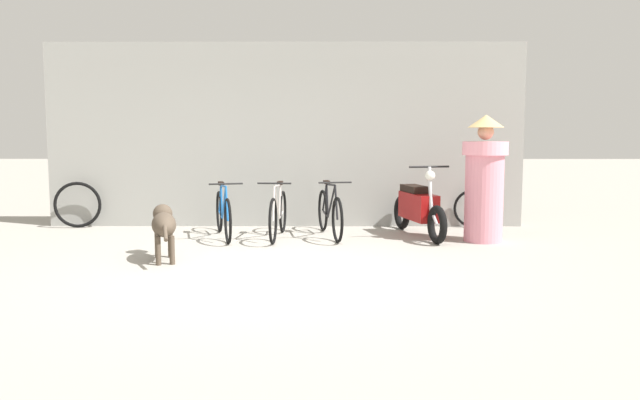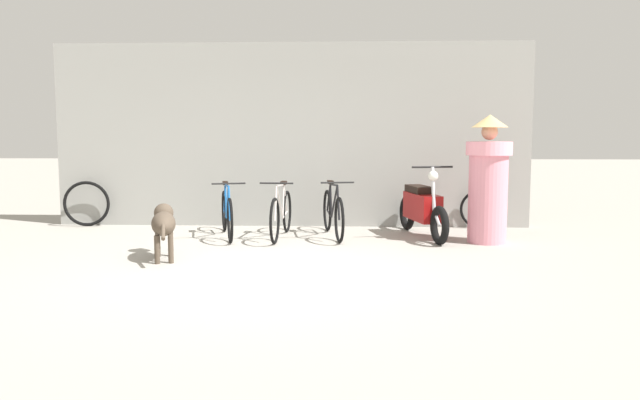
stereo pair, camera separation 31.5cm
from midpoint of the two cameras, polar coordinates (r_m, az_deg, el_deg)
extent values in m
plane|color=#9E998E|center=(6.70, -6.28, -6.66)|extent=(60.00, 60.00, 0.00)
cube|color=gray|center=(9.98, -4.10, 5.92)|extent=(7.52, 0.20, 2.89)
torus|color=black|center=(8.46, -9.48, -1.91)|extent=(0.20, 0.61, 0.62)
torus|color=black|center=(9.51, -10.13, -1.04)|extent=(0.20, 0.61, 0.62)
cylinder|color=#1959A5|center=(8.84, -9.77, -0.26)|extent=(0.17, 0.51, 0.51)
cylinder|color=#1959A5|center=(9.15, -9.96, -0.15)|extent=(0.06, 0.14, 0.47)
cylinder|color=#1959A5|center=(8.87, -9.83, 1.26)|extent=(0.19, 0.60, 0.06)
cylinder|color=#1959A5|center=(9.32, -10.02, -1.33)|extent=(0.13, 0.40, 0.07)
cylinder|color=#1959A5|center=(9.34, -10.07, 0.12)|extent=(0.11, 0.31, 0.43)
cylinder|color=#1959A5|center=(8.51, -9.56, -0.35)|extent=(0.08, 0.19, 0.46)
cube|color=black|center=(9.18, -10.02, 1.50)|extent=(0.12, 0.19, 0.05)
cylinder|color=black|center=(8.57, -9.65, 1.46)|extent=(0.45, 0.15, 0.02)
torus|color=black|center=(8.35, -5.40, -1.94)|extent=(0.08, 0.63, 0.63)
torus|color=black|center=(9.34, -4.40, -1.07)|extent=(0.08, 0.63, 0.63)
cylinder|color=beige|center=(8.71, -5.00, -0.25)|extent=(0.06, 0.50, 0.52)
cylinder|color=beige|center=(9.00, -4.71, -0.15)|extent=(0.04, 0.13, 0.47)
cylinder|color=beige|center=(8.73, -4.96, 1.31)|extent=(0.06, 0.59, 0.06)
cylinder|color=beige|center=(9.16, -4.57, -1.37)|extent=(0.05, 0.39, 0.07)
cylinder|color=beige|center=(9.18, -4.53, 0.13)|extent=(0.05, 0.30, 0.44)
cylinder|color=beige|center=(8.39, -5.33, -0.33)|extent=(0.04, 0.18, 0.46)
cube|color=black|center=(9.02, -4.68, 1.56)|extent=(0.08, 0.18, 0.05)
cylinder|color=black|center=(8.44, -5.27, 1.52)|extent=(0.46, 0.05, 0.02)
torus|color=black|center=(8.42, 0.53, -1.83)|extent=(0.16, 0.62, 0.63)
torus|color=black|center=(9.46, -0.69, -0.96)|extent=(0.16, 0.62, 0.63)
cylinder|color=black|center=(8.80, 0.03, -0.15)|extent=(0.12, 0.52, 0.52)
cylinder|color=black|center=(9.10, -0.32, -0.05)|extent=(0.05, 0.14, 0.48)
cylinder|color=black|center=(8.83, -0.04, 1.40)|extent=(0.14, 0.61, 0.06)
cylinder|color=black|center=(9.27, -0.48, -1.25)|extent=(0.10, 0.40, 0.07)
cylinder|color=black|center=(9.29, -0.54, 0.23)|extent=(0.09, 0.31, 0.44)
cylinder|color=black|center=(8.47, 0.43, -0.24)|extent=(0.06, 0.19, 0.46)
cube|color=black|center=(9.13, -0.38, 1.64)|extent=(0.10, 0.19, 0.05)
cylinder|color=black|center=(8.52, 0.33, 1.61)|extent=(0.46, 0.11, 0.02)
torus|color=black|center=(8.45, 9.61, -2.25)|extent=(0.22, 0.53, 0.52)
torus|color=black|center=(9.69, 6.57, -1.14)|extent=(0.22, 0.53, 0.52)
cube|color=maroon|center=(9.05, 8.00, -0.58)|extent=(0.48, 0.94, 0.38)
cube|color=black|center=(9.17, 7.66, 1.02)|extent=(0.37, 0.62, 0.10)
cylinder|color=silver|center=(8.63, 9.03, 1.05)|extent=(0.08, 0.16, 0.60)
cylinder|color=silver|center=(8.53, 9.36, -1.59)|extent=(0.09, 0.23, 0.20)
cylinder|color=black|center=(8.66, 8.93, 3.02)|extent=(0.57, 0.16, 0.03)
sphere|color=silver|center=(8.63, 9.00, 2.21)|extent=(0.17, 0.17, 0.14)
ellipsoid|color=#4C3F33|center=(7.46, -15.26, -2.18)|extent=(0.46, 0.73, 0.28)
cylinder|color=#4C3F33|center=(7.71, -15.79, -3.94)|extent=(0.08, 0.08, 0.33)
cylinder|color=#4C3F33|center=(7.71, -14.65, -3.91)|extent=(0.08, 0.08, 0.33)
cylinder|color=#4C3F33|center=(7.29, -15.78, -4.51)|extent=(0.08, 0.08, 0.33)
cylinder|color=#4C3F33|center=(7.29, -14.58, -4.47)|extent=(0.08, 0.08, 0.33)
sphere|color=#4C3F33|center=(7.85, -15.31, -1.22)|extent=(0.29, 0.29, 0.24)
ellipsoid|color=#4C3F33|center=(7.95, -15.31, -1.26)|extent=(0.13, 0.15, 0.09)
cylinder|color=#4C3F33|center=(7.00, -15.21, -2.94)|extent=(0.12, 0.29, 0.15)
cylinder|color=pink|center=(8.75, 13.78, 0.73)|extent=(0.72, 0.72, 1.37)
cylinder|color=#FFA0B2|center=(8.71, 13.88, 4.62)|extent=(0.85, 0.85, 0.18)
sphere|color=tan|center=(8.71, 13.92, 6.06)|extent=(0.30, 0.30, 0.22)
cone|color=tan|center=(8.71, 13.94, 7.01)|extent=(0.68, 0.68, 0.17)
torus|color=black|center=(10.55, -22.09, -0.41)|extent=(0.72, 0.16, 0.72)
torus|color=black|center=(10.02, 12.96, -0.78)|extent=(0.60, 0.18, 0.61)
camera|label=1|loc=(0.16, -91.16, -0.12)|focal=35.00mm
camera|label=2|loc=(0.16, 88.84, 0.12)|focal=35.00mm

